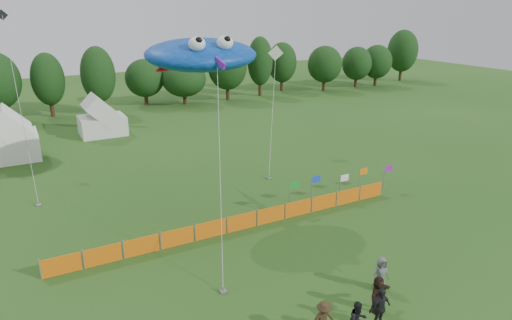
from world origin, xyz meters
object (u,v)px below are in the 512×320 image
spectator_f (378,294)px  tent_left (12,138)px  spectator_e (381,274)px  spectator_d (380,308)px  tent_right (102,119)px  barrier_fence (242,222)px  stingray_kite (199,54)px

spectator_f → tent_left: bearing=91.1°
spectator_e → spectator_d: bearing=-126.1°
tent_right → spectator_f: size_ratio=2.68×
tent_left → tent_right: 9.36m
tent_left → spectator_f: tent_left is taller
tent_right → barrier_fence: size_ratio=0.21×
tent_left → spectator_d: tent_left is taller
spectator_d → barrier_fence: bearing=94.7°
tent_right → spectator_d: bearing=-83.4°
spectator_d → spectator_e: spectator_d is taller
spectator_e → spectator_f: (-1.21, -1.14, 0.00)m
spectator_e → stingray_kite: stingray_kite is taller
tent_left → spectator_d: bearing=-68.5°
barrier_fence → spectator_f: size_ratio=12.99×
spectator_e → spectator_f: 1.66m
barrier_fence → stingray_kite: size_ratio=1.17×
tent_left → stingray_kite: bearing=-56.4°
tent_left → tent_right: bearing=27.5°
tent_left → stingray_kite: size_ratio=0.22×
spectator_e → spectator_f: bearing=-129.0°
spectator_f → stingray_kite: 17.05m
barrier_fence → spectator_e: 8.99m
barrier_fence → spectator_d: bearing=-84.3°
tent_right → spectator_e: size_ratio=2.68×
stingray_kite → spectator_d: bearing=-84.4°
tent_left → stingray_kite: 21.42m
tent_right → tent_left: bearing=-152.5°
spectator_f → stingray_kite: (-2.19, 14.30, 9.02)m
tent_right → spectator_f: bearing=-82.1°
barrier_fence → spectator_f: spectator_f is taller
spectator_d → stingray_kite: size_ratio=0.10×
tent_right → spectator_f: tent_right is taller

